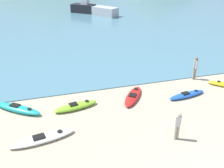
{
  "coord_description": "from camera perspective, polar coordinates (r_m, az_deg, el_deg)",
  "views": [
    {
      "loc": [
        -6.16,
        -4.98,
        8.21
      ],
      "look_at": [
        -1.8,
        10.01,
        0.5
      ],
      "focal_mm": 42.0,
      "sensor_mm": 36.0,
      "label": 1
    }
  ],
  "objects": [
    {
      "name": "kayak_on_sand_2",
      "position": [
        15.7,
        -7.94,
        -4.81
      ],
      "size": [
        2.73,
        1.16,
        0.38
      ],
      "color": "#8CCC2D",
      "rests_on": "ground_plane"
    },
    {
      "name": "kayak_on_sand_0",
      "position": [
        13.55,
        -14.91,
        -11.35
      ],
      "size": [
        3.29,
        1.29,
        0.31
      ],
      "color": "white",
      "rests_on": "ground_plane"
    },
    {
      "name": "person_near_waterline",
      "position": [
        19.82,
        17.7,
        3.6
      ],
      "size": [
        0.35,
        0.3,
        1.71
      ],
      "color": "gray",
      "rests_on": "ground_plane"
    },
    {
      "name": "kayak_on_sand_5",
      "position": [
        17.52,
        15.98,
        -2.26
      ],
      "size": [
        2.75,
        1.02,
        0.31
      ],
      "color": "blue",
      "rests_on": "ground_plane"
    },
    {
      "name": "moored_boat_2",
      "position": [
        42.81,
        -6.25,
        16.21
      ],
      "size": [
        3.89,
        3.61,
        2.18
      ],
      "color": "black",
      "rests_on": "bay_water"
    },
    {
      "name": "bay_water",
      "position": [
        51.31,
        -9.54,
        16.79
      ],
      "size": [
        160.0,
        70.0,
        0.06
      ],
      "primitive_type": "cube",
      "color": "teal",
      "rests_on": "ground_plane"
    },
    {
      "name": "kayak_on_sand_4",
      "position": [
        16.28,
        -19.88,
        -5.04
      ],
      "size": [
        2.88,
        2.46,
        0.4
      ],
      "color": "teal",
      "rests_on": "ground_plane"
    },
    {
      "name": "moored_boat_3",
      "position": [
        40.09,
        -1.51,
        15.5
      ],
      "size": [
        3.67,
        4.03,
        1.28
      ],
      "color": "#B2B2B7",
      "rests_on": "bay_water"
    },
    {
      "name": "kayak_on_sand_1",
      "position": [
        16.73,
        4.59,
        -2.65
      ],
      "size": [
        2.22,
        2.72,
        0.32
      ],
      "color": "red",
      "rests_on": "ground_plane"
    },
    {
      "name": "person_near_foreground",
      "position": [
        13.16,
        14.16,
        -8.45
      ],
      "size": [
        0.31,
        0.25,
        1.55
      ],
      "color": "gray",
      "rests_on": "ground_plane"
    }
  ]
}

